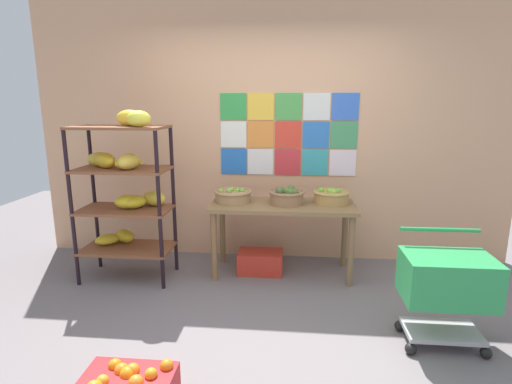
# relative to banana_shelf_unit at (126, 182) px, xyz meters

# --- Properties ---
(ground) EXTENTS (9.32, 9.32, 0.00)m
(ground) POSITION_rel_banana_shelf_unit_xyz_m (1.34, -0.97, -0.96)
(ground) COLOR slate
(back_wall_with_art) EXTENTS (5.11, 0.07, 2.81)m
(back_wall_with_art) POSITION_rel_banana_shelf_unit_xyz_m (1.34, 0.72, 0.44)
(back_wall_with_art) COLOR tan
(back_wall_with_art) RESTS_ON ground
(banana_shelf_unit) EXTENTS (0.87, 0.51, 1.64)m
(banana_shelf_unit) POSITION_rel_banana_shelf_unit_xyz_m (0.00, 0.00, 0.00)
(banana_shelf_unit) COLOR black
(banana_shelf_unit) RESTS_ON ground
(display_table) EXTENTS (1.42, 0.59, 0.73)m
(display_table) POSITION_rel_banana_shelf_unit_xyz_m (1.49, 0.23, -0.34)
(display_table) COLOR olive
(display_table) RESTS_ON ground
(fruit_basket_left) EXTENTS (0.36, 0.36, 0.15)m
(fruit_basket_left) POSITION_rel_banana_shelf_unit_xyz_m (1.97, 0.30, -0.17)
(fruit_basket_left) COLOR tan
(fruit_basket_left) RESTS_ON display_table
(fruit_basket_centre) EXTENTS (0.38, 0.38, 0.14)m
(fruit_basket_centre) POSITION_rel_banana_shelf_unit_xyz_m (0.99, 0.28, -0.17)
(fruit_basket_centre) COLOR #AA8356
(fruit_basket_centre) RESTS_ON display_table
(fruit_basket_back_right) EXTENTS (0.35, 0.35, 0.18)m
(fruit_basket_back_right) POSITION_rel_banana_shelf_unit_xyz_m (1.53, 0.23, -0.15)
(fruit_basket_back_right) COLOR #986D4C
(fruit_basket_back_right) RESTS_ON display_table
(produce_crate_under_table) EXTENTS (0.45, 0.28, 0.22)m
(produce_crate_under_table) POSITION_rel_banana_shelf_unit_xyz_m (1.27, 0.22, -0.85)
(produce_crate_under_table) COLOR red
(produce_crate_under_table) RESTS_ON ground
(shopping_cart) EXTENTS (0.60, 0.44, 0.80)m
(shopping_cart) POSITION_rel_banana_shelf_unit_xyz_m (2.67, -0.90, -0.49)
(shopping_cart) COLOR black
(shopping_cart) RESTS_ON ground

